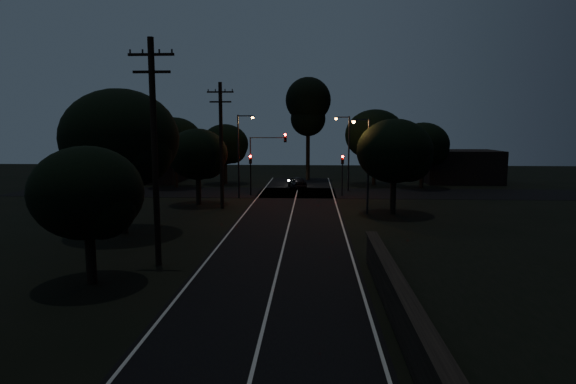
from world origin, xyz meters
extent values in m
cube|color=black|center=(0.00, 22.00, 0.01)|extent=(8.00, 70.00, 0.02)
cube|color=black|center=(0.00, 42.00, 0.01)|extent=(60.00, 8.00, 0.02)
cube|color=beige|center=(0.00, 22.00, 0.03)|extent=(0.12, 70.00, 0.01)
cube|color=beige|center=(-3.75, 22.00, 0.03)|extent=(0.12, 70.00, 0.01)
cube|color=beige|center=(3.75, 22.00, 0.03)|extent=(0.12, 70.00, 0.01)
cube|color=black|center=(4.60, 3.00, 0.75)|extent=(0.40, 26.00, 1.50)
cube|color=black|center=(4.60, 3.00, 1.55)|extent=(0.55, 26.00, 0.10)
cylinder|color=black|center=(-6.00, 15.00, 5.50)|extent=(0.30, 0.30, 11.00)
cube|color=black|center=(-6.00, 15.00, 10.20)|extent=(2.20, 0.12, 0.12)
cube|color=black|center=(-6.00, 15.00, 9.40)|extent=(1.80, 0.12, 0.12)
cylinder|color=black|center=(-6.00, 32.00, 5.25)|extent=(0.30, 0.30, 10.50)
cube|color=black|center=(-6.00, 32.00, 9.70)|extent=(2.20, 0.12, 0.12)
cube|color=black|center=(-6.00, 32.00, 8.90)|extent=(1.80, 0.12, 0.12)
cylinder|color=black|center=(-8.00, 12.00, 1.12)|extent=(0.44, 0.44, 2.24)
ellipsoid|color=black|center=(-8.00, 12.00, 4.01)|extent=(4.74, 4.74, 4.03)
sphere|color=black|center=(-7.17, 11.53, 3.54)|extent=(2.85, 2.85, 2.85)
cylinder|color=black|center=(-10.50, 22.00, 1.69)|extent=(0.44, 0.44, 3.38)
ellipsoid|color=black|center=(-10.50, 22.00, 6.12)|extent=(7.30, 7.30, 6.20)
sphere|color=black|center=(-9.22, 21.27, 5.39)|extent=(4.38, 4.38, 4.38)
cylinder|color=black|center=(-8.50, 34.00, 1.24)|extent=(0.44, 0.44, 2.48)
ellipsoid|color=black|center=(-8.50, 34.00, 4.47)|extent=(5.30, 5.30, 4.51)
sphere|color=black|center=(-7.57, 33.47, 3.94)|extent=(3.18, 3.18, 3.18)
cylinder|color=black|center=(-9.00, 50.00, 1.33)|extent=(0.44, 0.44, 2.66)
ellipsoid|color=black|center=(-9.00, 50.00, 4.80)|extent=(5.70, 5.70, 4.85)
sphere|color=black|center=(-8.00, 49.43, 4.23)|extent=(3.42, 3.42, 3.42)
cylinder|color=black|center=(-14.00, 46.00, 1.48)|extent=(0.44, 0.44, 2.96)
ellipsoid|color=black|center=(-14.00, 46.00, 5.30)|extent=(6.24, 6.24, 5.30)
sphere|color=black|center=(-12.91, 45.38, 4.68)|extent=(3.74, 3.74, 3.74)
cylinder|color=black|center=(9.00, 50.00, 1.64)|extent=(0.44, 0.44, 3.29)
ellipsoid|color=black|center=(9.00, 50.00, 5.94)|extent=(7.07, 7.07, 6.01)
sphere|color=black|center=(10.24, 49.29, 5.23)|extent=(4.24, 4.24, 4.24)
cylinder|color=black|center=(14.00, 47.00, 1.36)|extent=(0.44, 0.44, 2.73)
ellipsoid|color=black|center=(14.00, 47.00, 4.91)|extent=(5.82, 5.82, 4.94)
sphere|color=black|center=(15.02, 46.42, 4.33)|extent=(3.49, 3.49, 3.49)
cylinder|color=black|center=(8.00, 30.00, 1.39)|extent=(0.44, 0.44, 2.78)
ellipsoid|color=black|center=(8.00, 30.00, 4.99)|extent=(5.89, 5.89, 5.01)
sphere|color=black|center=(9.03, 29.41, 4.40)|extent=(3.54, 3.54, 3.54)
cylinder|color=black|center=(1.00, 55.00, 3.64)|extent=(0.50, 0.50, 7.28)
sphere|color=black|center=(1.00, 55.00, 10.33)|extent=(5.83, 5.83, 5.83)
sphere|color=black|center=(1.00, 55.00, 7.94)|extent=(4.50, 4.50, 4.50)
cube|color=black|center=(-20.00, 52.00, 2.20)|extent=(10.00, 8.00, 4.40)
cube|color=black|center=(20.00, 53.00, 2.00)|extent=(9.00, 7.00, 4.00)
cylinder|color=black|center=(-4.60, 40.00, 1.60)|extent=(0.12, 0.12, 3.20)
cube|color=black|center=(-4.60, 40.00, 3.65)|extent=(0.28, 0.22, 0.90)
sphere|color=#FF0705|center=(-4.60, 39.87, 3.95)|extent=(0.22, 0.22, 0.22)
cylinder|color=black|center=(4.60, 40.00, 1.60)|extent=(0.12, 0.12, 3.20)
cube|color=black|center=(4.60, 40.00, 3.65)|extent=(0.28, 0.22, 0.90)
sphere|color=#FF0705|center=(4.60, 39.87, 3.95)|extent=(0.22, 0.22, 0.22)
cylinder|color=black|center=(-4.60, 40.00, 2.50)|extent=(0.12, 0.12, 5.00)
cube|color=black|center=(-1.10, 40.00, 5.80)|extent=(0.28, 0.22, 0.90)
sphere|color=#FF0705|center=(-1.10, 39.87, 6.10)|extent=(0.22, 0.22, 0.22)
cube|color=black|center=(-2.85, 40.00, 5.80)|extent=(3.50, 0.08, 0.08)
cylinder|color=black|center=(-5.50, 38.00, 4.00)|extent=(0.16, 0.16, 8.00)
cube|color=black|center=(-4.80, 38.00, 7.90)|extent=(1.40, 0.10, 0.10)
cube|color=black|center=(-4.10, 38.00, 7.85)|extent=(0.35, 0.22, 0.12)
sphere|color=orange|center=(-4.10, 38.00, 7.75)|extent=(0.26, 0.26, 0.26)
cylinder|color=black|center=(5.50, 44.00, 4.00)|extent=(0.16, 0.16, 8.00)
cube|color=black|center=(4.80, 44.00, 7.90)|extent=(1.40, 0.10, 0.10)
cube|color=black|center=(4.10, 44.00, 7.85)|extent=(0.35, 0.22, 0.12)
sphere|color=orange|center=(4.10, 44.00, 7.75)|extent=(0.26, 0.26, 0.26)
cylinder|color=black|center=(6.00, 30.00, 3.75)|extent=(0.16, 0.16, 7.50)
cube|color=black|center=(5.40, 30.00, 7.40)|extent=(1.20, 0.10, 0.10)
cube|color=black|center=(4.80, 30.00, 7.35)|extent=(0.35, 0.22, 0.12)
sphere|color=orange|center=(4.80, 30.00, 7.25)|extent=(0.26, 0.26, 0.26)
imported|color=black|center=(-0.09, 46.00, 0.66)|extent=(2.46, 4.13, 1.32)
camera|label=1|loc=(1.65, -7.92, 6.78)|focal=30.00mm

